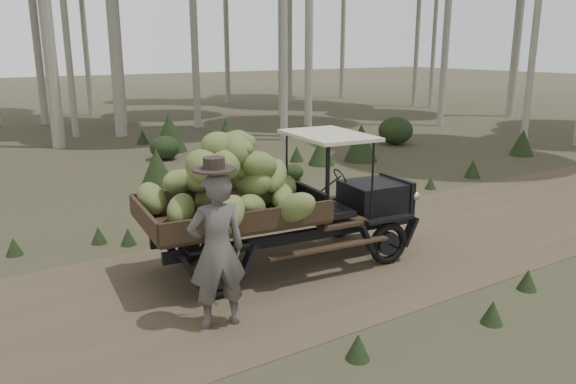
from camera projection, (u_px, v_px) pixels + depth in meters
name	position (u px, v px, depth m)	size (l,w,h in m)	color
ground	(393.00, 244.00, 9.53)	(120.00, 120.00, 0.00)	#473D2B
dirt_track	(393.00, 244.00, 9.53)	(70.00, 4.00, 0.01)	brown
banana_truck	(259.00, 188.00, 8.17)	(4.47, 2.35, 2.20)	black
farmer	(217.00, 249.00, 6.54)	(0.76, 0.58, 2.06)	#514D4A
undergrowth	(294.00, 210.00, 9.70)	(19.84, 23.33, 1.37)	#233319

